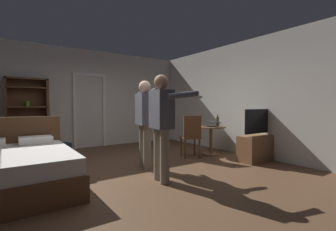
{
  "coord_description": "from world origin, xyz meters",
  "views": [
    {
      "loc": [
        -2.05,
        -3.94,
        1.23
      ],
      "look_at": [
        0.79,
        0.15,
        1.01
      ],
      "focal_mm": 25.25,
      "sensor_mm": 36.0,
      "label": 1
    }
  ],
  "objects_px": {
    "tv_flatscreen": "(258,145)",
    "suitcase_dark": "(42,151)",
    "person_blue_shirt": "(162,120)",
    "person_striped_shirt": "(146,117)",
    "side_table": "(211,135)",
    "bookshelf": "(27,114)",
    "bottle_on_table": "(218,121)",
    "bed": "(14,170)",
    "laptop": "(212,124)",
    "suitcase_small": "(59,150)",
    "wooden_chair": "(191,134)"
  },
  "relations": [
    {
      "from": "bottle_on_table",
      "to": "person_blue_shirt",
      "type": "xyz_separation_m",
      "value": [
        -2.26,
        -0.94,
        0.17
      ]
    },
    {
      "from": "bookshelf",
      "to": "laptop",
      "type": "relative_size",
      "value": 5.67
    },
    {
      "from": "bookshelf",
      "to": "suitcase_small",
      "type": "relative_size",
      "value": 3.83
    },
    {
      "from": "suitcase_dark",
      "to": "suitcase_small",
      "type": "bearing_deg",
      "value": 10.76
    },
    {
      "from": "tv_flatscreen",
      "to": "bottle_on_table",
      "type": "height_order",
      "value": "tv_flatscreen"
    },
    {
      "from": "bed",
      "to": "suitcase_dark",
      "type": "xyz_separation_m",
      "value": [
        0.58,
        1.99,
        -0.12
      ]
    },
    {
      "from": "bookshelf",
      "to": "bottle_on_table",
      "type": "xyz_separation_m",
      "value": [
        3.86,
        -2.67,
        -0.19
      ]
    },
    {
      "from": "wooden_chair",
      "to": "person_blue_shirt",
      "type": "relative_size",
      "value": 0.58
    },
    {
      "from": "suitcase_dark",
      "to": "wooden_chair",
      "type": "bearing_deg",
      "value": -21.3
    },
    {
      "from": "bed",
      "to": "suitcase_small",
      "type": "bearing_deg",
      "value": 64.58
    },
    {
      "from": "suitcase_dark",
      "to": "suitcase_small",
      "type": "xyz_separation_m",
      "value": [
        0.37,
        -0.0,
        -0.02
      ]
    },
    {
      "from": "suitcase_dark",
      "to": "suitcase_small",
      "type": "relative_size",
      "value": 1.0
    },
    {
      "from": "side_table",
      "to": "person_blue_shirt",
      "type": "distance_m",
      "value": 2.41
    },
    {
      "from": "tv_flatscreen",
      "to": "suitcase_dark",
      "type": "height_order",
      "value": "tv_flatscreen"
    },
    {
      "from": "bookshelf",
      "to": "person_blue_shirt",
      "type": "bearing_deg",
      "value": -66.07
    },
    {
      "from": "bottle_on_table",
      "to": "suitcase_small",
      "type": "bearing_deg",
      "value": 149.85
    },
    {
      "from": "bookshelf",
      "to": "side_table",
      "type": "distance_m",
      "value": 4.57
    },
    {
      "from": "person_blue_shirt",
      "to": "person_striped_shirt",
      "type": "height_order",
      "value": "person_blue_shirt"
    },
    {
      "from": "suitcase_small",
      "to": "bed",
      "type": "bearing_deg",
      "value": -122.89
    },
    {
      "from": "side_table",
      "to": "bottle_on_table",
      "type": "distance_m",
      "value": 0.38
    },
    {
      "from": "bed",
      "to": "person_striped_shirt",
      "type": "distance_m",
      "value": 2.25
    },
    {
      "from": "bed",
      "to": "suitcase_dark",
      "type": "bearing_deg",
      "value": 73.82
    },
    {
      "from": "bed",
      "to": "person_striped_shirt",
      "type": "xyz_separation_m",
      "value": [
        2.14,
        -0.03,
        0.69
      ]
    },
    {
      "from": "tv_flatscreen",
      "to": "laptop",
      "type": "distance_m",
      "value": 1.16
    },
    {
      "from": "tv_flatscreen",
      "to": "wooden_chair",
      "type": "relative_size",
      "value": 1.15
    },
    {
      "from": "bookshelf",
      "to": "bottle_on_table",
      "type": "height_order",
      "value": "bookshelf"
    },
    {
      "from": "wooden_chair",
      "to": "bottle_on_table",
      "type": "bearing_deg",
      "value": -6.17
    },
    {
      "from": "bookshelf",
      "to": "wooden_chair",
      "type": "xyz_separation_m",
      "value": [
        3.08,
        -2.58,
        -0.47
      ]
    },
    {
      "from": "side_table",
      "to": "person_striped_shirt",
      "type": "relative_size",
      "value": 0.42
    },
    {
      "from": "bottle_on_table",
      "to": "wooden_chair",
      "type": "bearing_deg",
      "value": 173.83
    },
    {
      "from": "tv_flatscreen",
      "to": "suitcase_small",
      "type": "relative_size",
      "value": 2.32
    },
    {
      "from": "side_table",
      "to": "wooden_chair",
      "type": "relative_size",
      "value": 0.72
    },
    {
      "from": "side_table",
      "to": "wooden_chair",
      "type": "xyz_separation_m",
      "value": [
        -0.64,
        0.0,
        0.07
      ]
    },
    {
      "from": "side_table",
      "to": "suitcase_small",
      "type": "relative_size",
      "value": 1.45
    },
    {
      "from": "tv_flatscreen",
      "to": "suitcase_small",
      "type": "xyz_separation_m",
      "value": [
        -3.54,
        2.87,
        -0.18
      ]
    },
    {
      "from": "tv_flatscreen",
      "to": "laptop",
      "type": "xyz_separation_m",
      "value": [
        -0.42,
        1.0,
        0.41
      ]
    },
    {
      "from": "laptop",
      "to": "bookshelf",
      "type": "bearing_deg",
      "value": 144.55
    },
    {
      "from": "tv_flatscreen",
      "to": "bottle_on_table",
      "type": "xyz_separation_m",
      "value": [
        -0.25,
        0.96,
        0.47
      ]
    },
    {
      "from": "wooden_chair",
      "to": "person_blue_shirt",
      "type": "height_order",
      "value": "person_blue_shirt"
    },
    {
      "from": "laptop",
      "to": "suitcase_dark",
      "type": "xyz_separation_m",
      "value": [
        -3.48,
        1.88,
        -0.57
      ]
    },
    {
      "from": "laptop",
      "to": "person_striped_shirt",
      "type": "bearing_deg",
      "value": -175.74
    },
    {
      "from": "bottle_on_table",
      "to": "person_blue_shirt",
      "type": "distance_m",
      "value": 2.46
    },
    {
      "from": "laptop",
      "to": "person_blue_shirt",
      "type": "distance_m",
      "value": 2.32
    },
    {
      "from": "bed",
      "to": "bottle_on_table",
      "type": "xyz_separation_m",
      "value": [
        4.23,
        0.08,
        0.52
      ]
    },
    {
      "from": "bed",
      "to": "laptop",
      "type": "height_order",
      "value": "bed"
    },
    {
      "from": "person_striped_shirt",
      "to": "laptop",
      "type": "bearing_deg",
      "value": 4.26
    },
    {
      "from": "bed",
      "to": "tv_flatscreen",
      "type": "bearing_deg",
      "value": -11.15
    },
    {
      "from": "side_table",
      "to": "laptop",
      "type": "relative_size",
      "value": 2.14
    },
    {
      "from": "side_table",
      "to": "bookshelf",
      "type": "bearing_deg",
      "value": 145.22
    },
    {
      "from": "bottle_on_table",
      "to": "laptop",
      "type": "bearing_deg",
      "value": 167.82
    }
  ]
}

